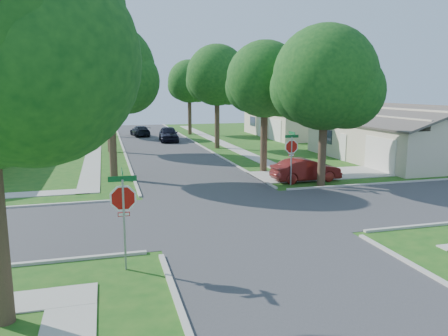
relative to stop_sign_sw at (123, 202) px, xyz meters
name	(u,v)px	position (x,y,z in m)	size (l,w,h in m)	color
ground	(234,214)	(4.70, 4.70, -2.03)	(100.00, 100.00, 0.00)	#194E15
road_ns	(234,214)	(4.70, 4.70, -2.03)	(7.00, 100.00, 0.02)	#333335
sidewalk_ne	(218,141)	(10.80, 30.70, -2.01)	(1.20, 40.00, 0.04)	#9E9B91
sidewalk_nw	(95,145)	(-1.40, 30.70, -2.01)	(1.20, 40.00, 0.04)	#9E9B91
driveway	(322,174)	(12.60, 11.80, -2.01)	(8.80, 3.60, 0.05)	#9E9B91
stop_sign_sw	(123,202)	(0.00, 0.00, 0.00)	(1.05, 0.80, 2.98)	gray
stop_sign_ne	(291,149)	(9.40, 9.40, 0.00)	(1.05, 0.80, 2.98)	gray
tree_e_near	(266,83)	(9.45, 13.71, 3.61)	(4.97, 4.80, 8.28)	#38281C
tree_e_mid	(218,78)	(9.46, 25.71, 4.22)	(5.59, 5.40, 9.21)	#38281C
tree_e_far	(190,83)	(9.45, 38.71, 3.95)	(5.17, 5.00, 8.72)	#38281C
tree_w_near	(111,74)	(0.06, 13.71, 4.08)	(5.38, 5.20, 8.97)	#38281C
tree_w_mid	(108,74)	(0.06, 25.71, 4.46)	(5.80, 5.60, 9.56)	#38281C
tree_w_far	(107,87)	(0.05, 38.71, 3.48)	(4.76, 4.60, 8.04)	#38281C
tree_ne_corner	(326,83)	(11.06, 8.91, 3.56)	(5.80, 5.60, 8.66)	#38281C
house_ne_near	(395,140)	(20.69, 15.70, -0.51)	(8.42, 13.60, 4.23)	beige
house_ne_far	(295,123)	(20.69, 33.70, -0.51)	(8.42, 13.60, 4.23)	beige
car_driveway	(306,170)	(10.70, 10.20, -1.37)	(1.40, 4.01, 1.32)	#5E1513
car_curb_east	(169,134)	(5.90, 32.11, -1.26)	(1.82, 4.53, 1.54)	black
car_curb_west	(140,131)	(3.50, 38.11, -1.43)	(1.68, 4.13, 1.20)	black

